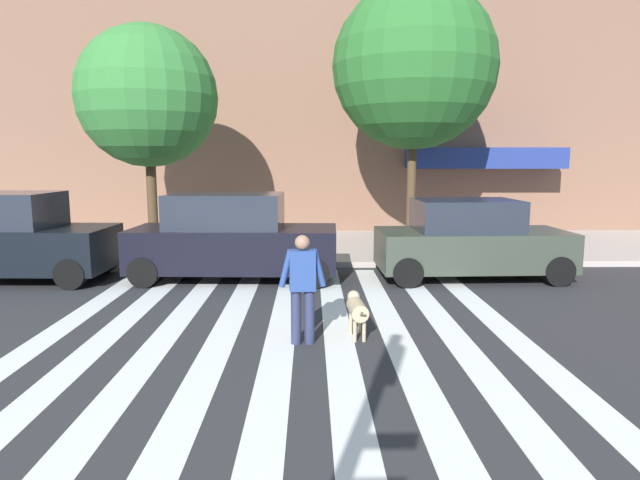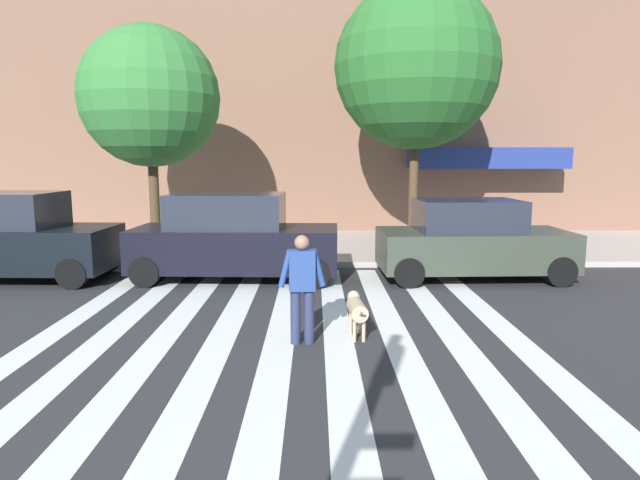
{
  "view_description": "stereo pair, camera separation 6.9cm",
  "coord_description": "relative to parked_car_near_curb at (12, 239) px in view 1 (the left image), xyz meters",
  "views": [
    {
      "loc": [
        0.47,
        0.92,
        2.74
      ],
      "look_at": [
        0.62,
        9.57,
        1.45
      ],
      "focal_mm": 30.61,
      "sensor_mm": 36.0,
      "label": 1
    },
    {
      "loc": [
        0.54,
        0.92,
        2.74
      ],
      "look_at": [
        0.62,
        9.57,
        1.45
      ],
      "focal_mm": 30.61,
      "sensor_mm": 36.0,
      "label": 2
    }
  ],
  "objects": [
    {
      "name": "ground_plane",
      "position": [
        6.26,
        -5.96,
        -0.94
      ],
      "size": [
        160.0,
        160.0,
        0.0
      ],
      "primitive_type": "plane",
      "color": "#2B2B2D"
    },
    {
      "name": "sidewalk_far",
      "position": [
        6.26,
        4.26,
        -0.87
      ],
      "size": [
        80.0,
        6.0,
        0.15
      ],
      "primitive_type": "cube",
      "color": "#B1A298",
      "rests_on": "ground_plane"
    },
    {
      "name": "crosswalk_stripes",
      "position": [
        6.26,
        -5.96,
        -0.94
      ],
      "size": [
        7.65,
        13.84,
        0.01
      ],
      "color": "silver",
      "rests_on": "ground_plane"
    },
    {
      "name": "parked_car_near_curb",
      "position": [
        0.0,
        0.0,
        0.0
      ],
      "size": [
        4.33,
        2.09,
        1.99
      ],
      "color": "black",
      "rests_on": "ground_plane"
    },
    {
      "name": "parked_car_behind_first",
      "position": [
        4.95,
        0.0,
        0.0
      ],
      "size": [
        4.67,
        2.07,
        1.96
      ],
      "color": "black",
      "rests_on": "ground_plane"
    },
    {
      "name": "parked_car_third_in_line",
      "position": [
        10.38,
        -0.0,
        -0.06
      ],
      "size": [
        4.31,
        2.03,
        1.82
      ],
      "color": "#363C31",
      "rests_on": "ground_plane"
    },
    {
      "name": "street_tree_nearest",
      "position": [
        2.31,
        3.01,
        3.44
      ],
      "size": [
        3.8,
        3.8,
        6.15
      ],
      "color": "#4C3823",
      "rests_on": "sidewalk_far"
    },
    {
      "name": "street_tree_middle",
      "position": [
        9.63,
        3.41,
        4.32
      ],
      "size": [
        4.58,
        4.58,
        7.41
      ],
      "color": "#4C3823",
      "rests_on": "sidewalk_far"
    },
    {
      "name": "pedestrian_dog_walker",
      "position": [
        6.61,
        -4.42,
        -0.01
      ],
      "size": [
        0.71,
        0.27,
        1.64
      ],
      "color": "#282D4C",
      "rests_on": "ground_plane"
    },
    {
      "name": "dog_on_leash",
      "position": [
        7.44,
        -4.1,
        -0.5
      ],
      "size": [
        0.3,
        1.0,
        0.65
      ],
      "color": "tan",
      "rests_on": "ground_plane"
    }
  ]
}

